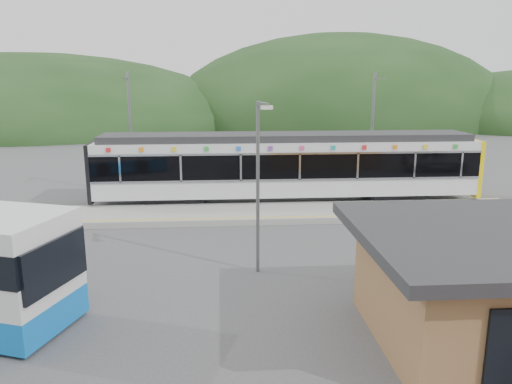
{
  "coord_description": "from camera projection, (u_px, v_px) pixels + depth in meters",
  "views": [
    {
      "loc": [
        -1.97,
        -20.22,
        6.66
      ],
      "look_at": [
        -0.42,
        1.0,
        1.75
      ],
      "focal_mm": 35.0,
      "sensor_mm": 36.0,
      "label": 1
    }
  ],
  "objects": [
    {
      "name": "catenary_mast_east",
      "position": [
        372.0,
        130.0,
        29.29
      ],
      "size": [
        0.18,
        1.8,
        7.0
      ],
      "color": "slate",
      "rests_on": "ground"
    },
    {
      "name": "hills",
      "position": [
        372.0,
        204.0,
        26.87
      ],
      "size": [
        146.0,
        149.0,
        26.0
      ],
      "color": "#1E3D19",
      "rests_on": "ground"
    },
    {
      "name": "lamp_post",
      "position": [
        258.0,
        173.0,
        16.63
      ],
      "size": [
        0.38,
        1.08,
        5.92
      ],
      "rotation": [
        0.0,
        0.0,
        0.24
      ],
      "color": "slate",
      "rests_on": "ground"
    },
    {
      "name": "platform",
      "position": [
        261.0,
        213.0,
        24.46
      ],
      "size": [
        26.0,
        3.2,
        0.3
      ],
      "primitive_type": "cube",
      "color": "#9E9E99",
      "rests_on": "ground"
    },
    {
      "name": "catenary_mast_west",
      "position": [
        131.0,
        132.0,
        28.29
      ],
      "size": [
        0.18,
        1.8,
        7.0
      ],
      "color": "slate",
      "rests_on": "ground"
    },
    {
      "name": "yellow_line",
      "position": [
        263.0,
        217.0,
        23.16
      ],
      "size": [
        26.0,
        0.1,
        0.01
      ],
      "primitive_type": "cube",
      "color": "yellow",
      "rests_on": "platform"
    },
    {
      "name": "train",
      "position": [
        286.0,
        165.0,
        26.77
      ],
      "size": [
        20.44,
        3.01,
        3.74
      ],
      "color": "black",
      "rests_on": "ground"
    },
    {
      "name": "ground",
      "position": [
        267.0,
        237.0,
        21.29
      ],
      "size": [
        120.0,
        120.0,
        0.0
      ],
      "primitive_type": "plane",
      "color": "#4C4C4F",
      "rests_on": "ground"
    }
  ]
}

